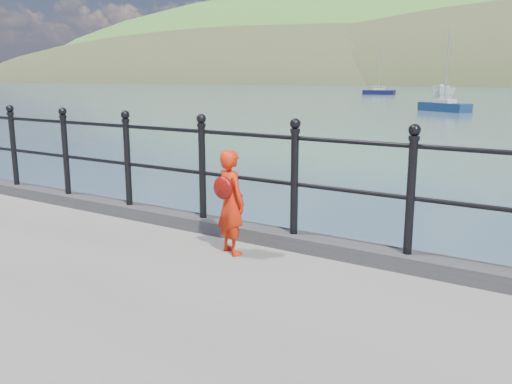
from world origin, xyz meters
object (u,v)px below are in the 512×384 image
Objects in this scene: railing at (246,165)px; child at (231,201)px; launch_white at (444,94)px; sailboat_left at (379,92)px; sailboat_port at (444,107)px.

child is (0.16, -0.51, -0.29)m from railing.
launch_white is 0.74× the size of sailboat_left.
sailboat_left reaches higher than railing.
launch_white is (-11.42, 52.98, -0.52)m from child.
sailboat_left reaches higher than launch_white.
sailboat_left reaches higher than child.
sailboat_port reaches higher than launch_white.
sailboat_port is at bearing -54.22° from child.
sailboat_port is (3.13, -11.97, -0.68)m from launch_white.
railing is 0.61m from child.
launch_white is (-11.26, 52.47, -0.80)m from railing.
sailboat_left is (-28.14, 79.32, -1.20)m from child.
sailboat_port is at bearing -67.48° from sailboat_left.
sailboat_left is at bearing 109.55° from railing.
railing is 2.69× the size of sailboat_port.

